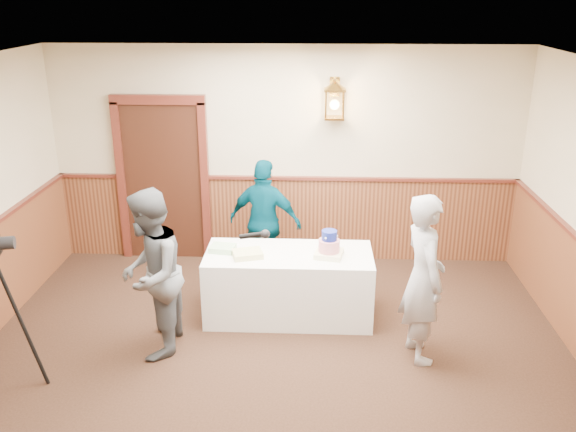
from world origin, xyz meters
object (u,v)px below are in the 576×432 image
sheet_cake_yellow (247,254)px  baker (423,278)px  sheet_cake_green (223,248)px  display_table (289,284)px  tiered_cake (329,246)px  interviewer (151,274)px  assistant_p (265,222)px

sheet_cake_yellow → baker: 1.85m
sheet_cake_yellow → sheet_cake_green: sheet_cake_yellow is taller
display_table → tiered_cake: tiered_cake is taller
interviewer → sheet_cake_yellow: bearing=126.9°
sheet_cake_yellow → baker: size_ratio=0.18×
display_table → sheet_cake_green: (-0.72, 0.03, 0.41)m
sheet_cake_yellow → baker: bearing=-19.9°
sheet_cake_green → assistant_p: (0.40, 0.84, -0.01)m
display_table → assistant_p: 1.01m
assistant_p → sheet_cake_yellow: bearing=99.5°
interviewer → baker: (2.60, 0.03, -0.00)m
tiered_cake → interviewer: bearing=-157.5°
display_table → interviewer: bearing=-149.1°
display_table → sheet_cake_yellow: size_ratio=5.90×
tiered_cake → baker: baker is taller
tiered_cake → sheet_cake_green: tiered_cake is taller
display_table → tiered_cake: 0.65m
sheet_cake_yellow → sheet_cake_green: 0.32m
sheet_cake_yellow → assistant_p: assistant_p is taller
sheet_cake_green → interviewer: (-0.58, -0.80, 0.06)m
sheet_cake_yellow → sheet_cake_green: size_ratio=1.18×
sheet_cake_green → interviewer: interviewer is taller
display_table → tiered_cake: size_ratio=5.43×
assistant_p → baker: bearing=151.2°
sheet_cake_green → baker: size_ratio=0.15×
tiered_cake → sheet_cake_green: (-1.15, 0.09, -0.08)m
tiered_cake → baker: bearing=-37.9°
display_table → baker: size_ratio=1.07×
baker → assistant_p: baker is taller
display_table → assistant_p: assistant_p is taller
interviewer → tiered_cake: bearing=112.0°
baker → assistant_p: bearing=33.4°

